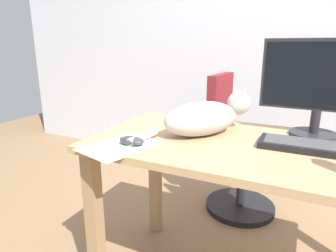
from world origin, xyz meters
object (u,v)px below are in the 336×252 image
object	(u,v)px
office_chair	(236,153)
monitor	(320,84)
cat	(205,117)
computer_mouse	(132,141)
keyboard	(320,148)

from	to	relation	value
office_chair	monitor	xyz separation A→B (m)	(0.44, -0.53, 0.56)
monitor	cat	distance (m)	0.50
cat	computer_mouse	distance (m)	0.35
office_chair	computer_mouse	distance (m)	1.07
computer_mouse	cat	bearing A→B (deg)	51.32
office_chair	cat	world-z (taller)	office_chair
office_chair	keyboard	distance (m)	0.93
computer_mouse	monitor	bearing A→B (deg)	34.55
keyboard	office_chair	bearing A→B (deg)	122.23
monitor	cat	size ratio (longest dim) A/B	0.95
keyboard	computer_mouse	distance (m)	0.72
office_chair	keyboard	size ratio (longest dim) A/B	2.17
office_chair	monitor	bearing A→B (deg)	-50.44
monitor	keyboard	bearing A→B (deg)	-83.70
keyboard	cat	world-z (taller)	cat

